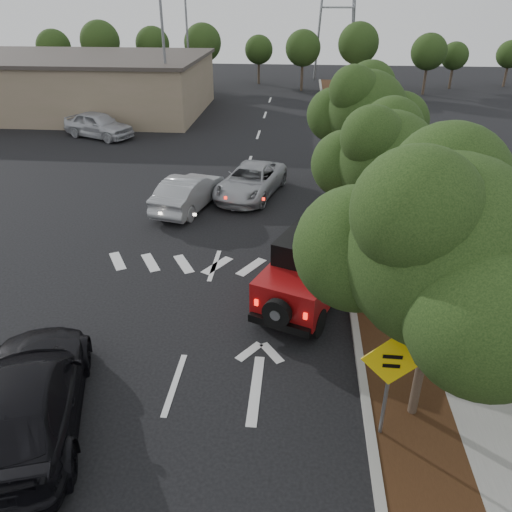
# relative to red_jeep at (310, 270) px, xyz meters

# --- Properties ---
(ground) EXTENTS (120.00, 120.00, 0.00)m
(ground) POSITION_rel_red_jeep_xyz_m (-3.27, -4.03, -1.12)
(ground) COLOR black
(ground) RESTS_ON ground
(curb) EXTENTS (0.20, 70.00, 0.15)m
(curb) POSITION_rel_red_jeep_xyz_m (1.33, 7.97, -1.04)
(curb) COLOR #9E9B93
(curb) RESTS_ON ground
(planting_strip) EXTENTS (1.80, 70.00, 0.12)m
(planting_strip) POSITION_rel_red_jeep_xyz_m (2.33, 7.97, -1.06)
(planting_strip) COLOR black
(planting_strip) RESTS_ON ground
(sidewalk) EXTENTS (2.00, 70.00, 0.12)m
(sidewalk) POSITION_rel_red_jeep_xyz_m (4.23, 7.97, -1.06)
(sidewalk) COLOR gray
(sidewalk) RESTS_ON ground
(hedge) EXTENTS (0.80, 70.00, 0.80)m
(hedge) POSITION_rel_red_jeep_xyz_m (5.63, 7.97, -0.72)
(hedge) COLOR black
(hedge) RESTS_ON ground
(commercial_building) EXTENTS (22.00, 12.00, 4.00)m
(commercial_building) POSITION_rel_red_jeep_xyz_m (-19.27, 25.97, 0.88)
(commercial_building) COLOR #84775B
(commercial_building) RESTS_ON ground
(transmission_tower) EXTENTS (7.00, 4.00, 28.00)m
(transmission_tower) POSITION_rel_red_jeep_xyz_m (2.73, 43.97, -1.12)
(transmission_tower) COLOR slate
(transmission_tower) RESTS_ON ground
(street_tree_near) EXTENTS (3.80, 3.80, 5.92)m
(street_tree_near) POSITION_rel_red_jeep_xyz_m (2.33, -4.53, -1.12)
(street_tree_near) COLOR black
(street_tree_near) RESTS_ON ground
(street_tree_mid) EXTENTS (3.20, 3.20, 5.32)m
(street_tree_mid) POSITION_rel_red_jeep_xyz_m (2.33, 2.47, -1.12)
(street_tree_mid) COLOR black
(street_tree_mid) RESTS_ON ground
(street_tree_far) EXTENTS (3.40, 3.40, 5.62)m
(street_tree_far) POSITION_rel_red_jeep_xyz_m (2.33, 8.97, -1.12)
(street_tree_far) COLOR black
(street_tree_far) RESTS_ON ground
(light_pole_a) EXTENTS (2.00, 0.22, 9.00)m
(light_pole_a) POSITION_rel_red_jeep_xyz_m (-9.77, 21.97, -1.12)
(light_pole_a) COLOR slate
(light_pole_a) RESTS_ON ground
(light_pole_b) EXTENTS (2.00, 0.22, 9.00)m
(light_pole_b) POSITION_rel_red_jeep_xyz_m (-10.77, 33.97, -1.12)
(light_pole_b) COLOR slate
(light_pole_b) RESTS_ON ground
(red_jeep) EXTENTS (3.21, 4.49, 2.20)m
(red_jeep) POSITION_rel_red_jeep_xyz_m (0.00, 0.00, 0.00)
(red_jeep) COLOR black
(red_jeep) RESTS_ON ground
(silver_suv_ahead) EXTENTS (3.46, 5.41, 1.39)m
(silver_suv_ahead) POSITION_rel_red_jeep_xyz_m (-2.68, 8.87, -0.42)
(silver_suv_ahead) COLOR #9FA1A7
(silver_suv_ahead) RESTS_ON ground
(black_suv_oncoming) EXTENTS (3.82, 6.01, 1.62)m
(black_suv_oncoming) POSITION_rel_red_jeep_xyz_m (-6.07, -5.60, -0.30)
(black_suv_oncoming) COLOR black
(black_suv_oncoming) RESTS_ON ground
(silver_sedan_oncoming) EXTENTS (2.63, 4.75, 1.48)m
(silver_sedan_oncoming) POSITION_rel_red_jeep_xyz_m (-5.22, 7.06, -0.37)
(silver_sedan_oncoming) COLOR #97999E
(silver_sedan_oncoming) RESTS_ON ground
(parked_suv) EXTENTS (5.21, 3.73, 1.65)m
(parked_suv) POSITION_rel_red_jeep_xyz_m (-13.58, 18.37, -0.29)
(parked_suv) COLOR #B8BAC1
(parked_suv) RESTS_ON ground
(speed_hump_sign) EXTENTS (1.21, 0.10, 2.58)m
(speed_hump_sign) POSITION_rel_red_jeep_xyz_m (1.52, -5.23, 0.67)
(speed_hump_sign) COLOR slate
(speed_hump_sign) RESTS_ON ground
(terracotta_planter) EXTENTS (0.79, 0.79, 1.38)m
(terracotta_planter) POSITION_rel_red_jeep_xyz_m (5.13, -0.16, -0.18)
(terracotta_planter) COLOR brown
(terracotta_planter) RESTS_ON ground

